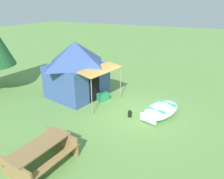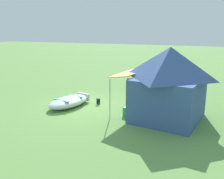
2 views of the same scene
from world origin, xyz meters
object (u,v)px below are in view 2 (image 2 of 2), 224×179
Objects in this scene: beached_rowboat at (69,101)px; picnic_table at (143,80)px; canvas_cabin_tent at (169,83)px; fuel_can at (98,101)px; cooler_box at (130,111)px.

beached_rowboat is 1.20× the size of picnic_table.
fuel_can is at bearing -105.02° from canvas_cabin_tent.
canvas_cabin_tent is at bearing 88.55° from beached_rowboat.
canvas_cabin_tent is at bearing 23.32° from picnic_table.
canvas_cabin_tent reaches higher than fuel_can.
cooler_box is (5.13, 0.63, -0.29)m from picnic_table.
beached_rowboat is 5.53m from picnic_table.
picnic_table is 5.18m from cooler_box.
beached_rowboat is at bearing -26.93° from picnic_table.
fuel_can is at bearing -117.81° from cooler_box.
picnic_table is at bearing -173.02° from cooler_box.
canvas_cabin_tent is at bearing 74.98° from fuel_can.
cooler_box is 2.20m from fuel_can.
picnic_table is (-5.04, -2.17, -1.06)m from canvas_cabin_tent.
cooler_box is (0.21, 3.13, -0.05)m from beached_rowboat.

